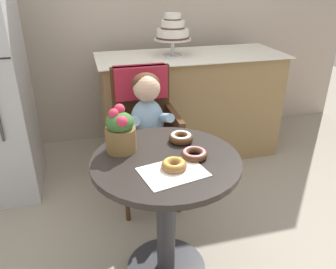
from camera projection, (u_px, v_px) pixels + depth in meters
The scene contains 11 objects.
ground_plane at pixel (166, 268), 1.92m from camera, with size 8.00×8.00×0.00m, color gray.
cafe_table at pixel (166, 195), 1.70m from camera, with size 0.72×0.72×0.72m.
wicker_chair at pixel (144, 115), 2.30m from camera, with size 0.42×0.45×0.95m.
seated_child at pixel (148, 118), 2.15m from camera, with size 0.27×0.32×0.73m.
paper_napkin at pixel (174, 172), 1.50m from camera, with size 0.28×0.21×0.00m, color white.
donut_front at pixel (181, 137), 1.75m from camera, with size 0.13×0.13×0.05m.
donut_mid at pixel (174, 165), 1.51m from camera, with size 0.12×0.12×0.04m.
donut_side at pixel (194, 154), 1.61m from camera, with size 0.13×0.13×0.04m.
flower_vase at pixel (120, 131), 1.64m from camera, with size 0.15×0.15×0.23m.
display_counter at pixel (190, 105), 2.98m from camera, with size 1.56×0.62×0.90m.
tiered_cake_stand at pixel (173, 31), 2.66m from camera, with size 0.30×0.30×0.33m.
Camera 1 is at (-0.34, -1.35, 1.52)m, focal length 36.16 mm.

